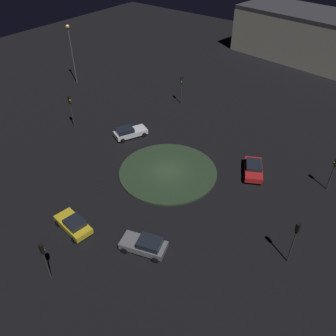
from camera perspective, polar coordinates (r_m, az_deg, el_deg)
ground_plane at (r=39.08m, az=-0.00°, el=-0.73°), size 118.17×118.17×0.00m
roundabout_island at (r=39.02m, az=-0.00°, el=-0.61°), size 10.95×10.95×0.21m
car_white at (r=44.98m, az=-6.40°, el=5.87°), size 4.49×3.30×1.44m
car_red at (r=39.63m, az=13.82°, el=-0.10°), size 4.55×3.61×1.30m
car_yellow at (r=33.45m, az=-15.20°, el=-8.87°), size 2.40×4.13×1.37m
car_grey at (r=30.75m, az=-3.75°, el=-12.41°), size 2.97×4.34×1.40m
traffic_light_southwest at (r=51.96m, az=2.20°, el=13.43°), size 0.40×0.37×4.19m
traffic_light_east at (r=28.84m, az=-19.64°, el=-13.24°), size 0.36×0.31×4.04m
traffic_light_south at (r=47.34m, az=-15.63°, el=9.75°), size 0.30×0.36×4.48m
traffic_light_northwest at (r=38.90m, az=25.50°, el=0.03°), size 0.37×0.40×3.97m
traffic_light_north at (r=29.83m, az=20.10°, el=-10.36°), size 0.34×0.38×4.49m
streetlamp_south_near at (r=59.74m, az=-15.66°, el=18.92°), size 0.59×0.59×9.35m
store_building at (r=73.04m, az=24.03°, el=18.70°), size 15.97×33.08×8.46m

